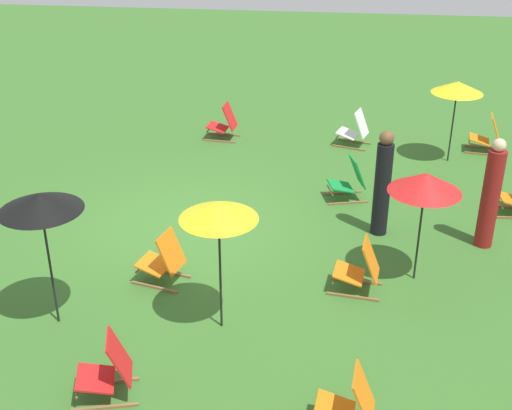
{
  "coord_description": "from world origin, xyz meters",
  "views": [
    {
      "loc": [
        10.07,
        2.54,
        5.56
      ],
      "look_at": [
        0.0,
        1.2,
        0.5
      ],
      "focal_mm": 47.38,
      "sensor_mm": 36.0,
      "label": 1
    }
  ],
  "objects_px": {
    "deckchair_5": "(108,370)",
    "person_0": "(491,196)",
    "deckchair_4": "(355,130)",
    "person_1": "(382,185)",
    "deckchair_2": "(360,269)",
    "umbrella_2": "(40,202)",
    "deckchair_3": "(349,406)",
    "deckchair_7": "(163,260)",
    "deckchair_1": "(487,136)",
    "umbrella_1": "(219,211)",
    "umbrella_0": "(458,87)",
    "deckchair_0": "(224,124)",
    "umbrella_3": "(425,183)",
    "deckchair_9": "(349,181)"
  },
  "relations": [
    {
      "from": "deckchair_4",
      "to": "deckchair_9",
      "type": "xyz_separation_m",
      "value": [
        2.75,
        -0.1,
        0.0
      ]
    },
    {
      "from": "deckchair_1",
      "to": "deckchair_0",
      "type": "bearing_deg",
      "value": -82.17
    },
    {
      "from": "deckchair_9",
      "to": "umbrella_2",
      "type": "distance_m",
      "value": 6.05
    },
    {
      "from": "deckchair_5",
      "to": "deckchair_9",
      "type": "xyz_separation_m",
      "value": [
        -5.72,
        2.72,
        0.0
      ]
    },
    {
      "from": "deckchair_0",
      "to": "deckchair_1",
      "type": "distance_m",
      "value": 5.82
    },
    {
      "from": "deckchair_1",
      "to": "deckchair_4",
      "type": "xyz_separation_m",
      "value": [
        0.03,
        -2.86,
        0.0
      ]
    },
    {
      "from": "deckchair_9",
      "to": "person_1",
      "type": "xyz_separation_m",
      "value": [
        1.26,
        0.53,
        0.53
      ]
    },
    {
      "from": "deckchair_9",
      "to": "person_1",
      "type": "distance_m",
      "value": 1.47
    },
    {
      "from": "deckchair_2",
      "to": "deckchair_9",
      "type": "relative_size",
      "value": 0.97
    },
    {
      "from": "deckchair_3",
      "to": "deckchair_7",
      "type": "relative_size",
      "value": 0.98
    },
    {
      "from": "umbrella_3",
      "to": "umbrella_0",
      "type": "bearing_deg",
      "value": 167.48
    },
    {
      "from": "umbrella_3",
      "to": "deckchair_0",
      "type": "bearing_deg",
      "value": -144.52
    },
    {
      "from": "deckchair_1",
      "to": "deckchair_2",
      "type": "height_order",
      "value": "same"
    },
    {
      "from": "umbrella_0",
      "to": "umbrella_1",
      "type": "height_order",
      "value": "umbrella_1"
    },
    {
      "from": "deckchair_7",
      "to": "umbrella_1",
      "type": "bearing_deg",
      "value": 60.62
    },
    {
      "from": "deckchair_0",
      "to": "person_1",
      "type": "relative_size",
      "value": 0.45
    },
    {
      "from": "umbrella_3",
      "to": "person_0",
      "type": "bearing_deg",
      "value": 134.68
    },
    {
      "from": "deckchair_4",
      "to": "deckchair_9",
      "type": "bearing_deg",
      "value": 14.28
    },
    {
      "from": "umbrella_0",
      "to": "person_0",
      "type": "xyz_separation_m",
      "value": [
        3.6,
        0.14,
        -0.71
      ]
    },
    {
      "from": "umbrella_1",
      "to": "deckchair_2",
      "type": "bearing_deg",
      "value": 121.07
    },
    {
      "from": "deckchair_9",
      "to": "person_0",
      "type": "relative_size",
      "value": 0.46
    },
    {
      "from": "deckchair_4",
      "to": "person_1",
      "type": "height_order",
      "value": "person_1"
    },
    {
      "from": "umbrella_1",
      "to": "umbrella_3",
      "type": "xyz_separation_m",
      "value": [
        -1.56,
        2.68,
        -0.16
      ]
    },
    {
      "from": "deckchair_7",
      "to": "person_0",
      "type": "distance_m",
      "value": 5.27
    },
    {
      "from": "deckchair_5",
      "to": "person_0",
      "type": "xyz_separation_m",
      "value": [
        -4.26,
        4.94,
        0.52
      ]
    },
    {
      "from": "deckchair_5",
      "to": "umbrella_3",
      "type": "distance_m",
      "value": 4.99
    },
    {
      "from": "deckchair_4",
      "to": "umbrella_1",
      "type": "relative_size",
      "value": 0.46
    },
    {
      "from": "deckchair_3",
      "to": "deckchair_5",
      "type": "bearing_deg",
      "value": -88.79
    },
    {
      "from": "deckchair_1",
      "to": "person_0",
      "type": "xyz_separation_m",
      "value": [
        4.24,
        -0.74,
        0.52
      ]
    },
    {
      "from": "deckchair_2",
      "to": "umbrella_0",
      "type": "distance_m",
      "value": 5.71
    },
    {
      "from": "deckchair_7",
      "to": "person_0",
      "type": "relative_size",
      "value": 0.46
    },
    {
      "from": "deckchair_7",
      "to": "deckchair_9",
      "type": "bearing_deg",
      "value": 153.5
    },
    {
      "from": "person_1",
      "to": "deckchair_1",
      "type": "bearing_deg",
      "value": -25.54
    },
    {
      "from": "person_1",
      "to": "deckchair_2",
      "type": "bearing_deg",
      "value": 174.9
    },
    {
      "from": "deckchair_2",
      "to": "umbrella_1",
      "type": "height_order",
      "value": "umbrella_1"
    },
    {
      "from": "deckchair_3",
      "to": "umbrella_0",
      "type": "bearing_deg",
      "value": 171.49
    },
    {
      "from": "deckchair_2",
      "to": "umbrella_2",
      "type": "relative_size",
      "value": 0.43
    },
    {
      "from": "deckchair_3",
      "to": "umbrella_3",
      "type": "height_order",
      "value": "umbrella_3"
    },
    {
      "from": "deckchair_2",
      "to": "deckchair_4",
      "type": "distance_m",
      "value": 5.85
    },
    {
      "from": "umbrella_0",
      "to": "umbrella_2",
      "type": "distance_m",
      "value": 8.87
    },
    {
      "from": "umbrella_2",
      "to": "umbrella_3",
      "type": "distance_m",
      "value": 5.23
    },
    {
      "from": "deckchair_7",
      "to": "person_1",
      "type": "relative_size",
      "value": 0.46
    },
    {
      "from": "umbrella_0",
      "to": "deckchair_7",
      "type": "bearing_deg",
      "value": -41.7
    },
    {
      "from": "umbrella_0",
      "to": "deckchair_0",
      "type": "bearing_deg",
      "value": -97.56
    },
    {
      "from": "deckchair_3",
      "to": "umbrella_1",
      "type": "xyz_separation_m",
      "value": [
        -1.72,
        -1.72,
        1.39
      ]
    },
    {
      "from": "deckchair_7",
      "to": "umbrella_2",
      "type": "height_order",
      "value": "umbrella_2"
    },
    {
      "from": "deckchair_5",
      "to": "person_1",
      "type": "distance_m",
      "value": 5.54
    },
    {
      "from": "deckchair_3",
      "to": "umbrella_0",
      "type": "distance_m",
      "value": 8.42
    },
    {
      "from": "umbrella_0",
      "to": "umbrella_2",
      "type": "height_order",
      "value": "umbrella_2"
    },
    {
      "from": "person_1",
      "to": "umbrella_3",
      "type": "bearing_deg",
      "value": -154.81
    }
  ]
}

